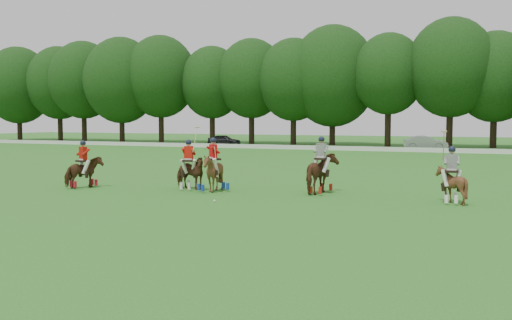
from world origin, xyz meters
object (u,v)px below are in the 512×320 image
at_px(car_mid, 426,143).
at_px(polo_red_b, 189,172).
at_px(car_left, 224,140).
at_px(polo_red_c, 213,172).
at_px(polo_stripe_a, 321,173).
at_px(polo_stripe_b, 451,183).
at_px(polo_ball, 214,201).
at_px(polo_red_a, 84,171).

relative_size(car_mid, polo_red_b, 1.58).
distance_m(car_left, polo_red_c, 42.95).
xyz_separation_m(polo_stripe_a, polo_stripe_b, (5.21, -0.75, -0.13)).
relative_size(car_mid, polo_stripe_a, 1.82).
height_order(car_mid, polo_ball, car_mid).
xyz_separation_m(polo_red_a, polo_ball, (7.47, -1.56, -0.72)).
bearing_deg(polo_ball, polo_red_a, 168.22).
bearing_deg(polo_red_a, polo_ball, -11.78).
height_order(polo_red_a, polo_ball, polo_red_a).
xyz_separation_m(car_mid, polo_red_a, (-10.11, -39.72, 0.05)).
relative_size(polo_red_b, polo_ball, 30.52).
distance_m(polo_stripe_a, polo_stripe_b, 5.27).
relative_size(polo_red_a, polo_stripe_b, 0.81).
bearing_deg(polo_ball, polo_red_b, 133.75).
distance_m(car_left, polo_ball, 46.00).
height_order(car_left, polo_stripe_a, polo_stripe_a).
bearing_deg(polo_red_c, car_left, 116.03).
bearing_deg(car_mid, polo_stripe_a, 168.92).
height_order(polo_red_a, polo_red_b, polo_red_b).
height_order(polo_red_b, polo_stripe_a, polo_red_b).
xyz_separation_m(car_mid, polo_red_b, (-5.44, -38.35, 0.06)).
height_order(polo_red_b, polo_ball, polo_red_b).
height_order(car_mid, polo_red_c, polo_red_c).
bearing_deg(car_left, car_mid, -97.03).
distance_m(car_mid, polo_red_a, 40.98).
bearing_deg(polo_stripe_b, polo_stripe_a, 171.80).
bearing_deg(polo_ball, polo_red_c, 118.48).
bearing_deg(polo_red_c, polo_stripe_a, 16.05).
height_order(car_left, polo_stripe_b, polo_stripe_b).
xyz_separation_m(car_left, polo_red_c, (18.85, -38.59, 0.18)).
relative_size(polo_stripe_a, polo_ball, 26.53).
bearing_deg(polo_ball, car_mid, 86.35).
bearing_deg(polo_stripe_b, car_mid, 98.27).
height_order(polo_red_c, polo_stripe_a, polo_stripe_a).
bearing_deg(car_mid, polo_red_c, 162.39).
distance_m(polo_red_b, polo_ball, 4.12).
bearing_deg(polo_red_a, polo_stripe_b, 5.99).
height_order(polo_stripe_b, polo_ball, polo_stripe_b).
bearing_deg(car_left, polo_red_c, -161.00).
xyz_separation_m(car_left, polo_stripe_b, (28.47, -38.08, 0.08)).
distance_m(polo_red_c, polo_stripe_b, 9.63).
bearing_deg(polo_stripe_a, polo_stripe_b, -8.20).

